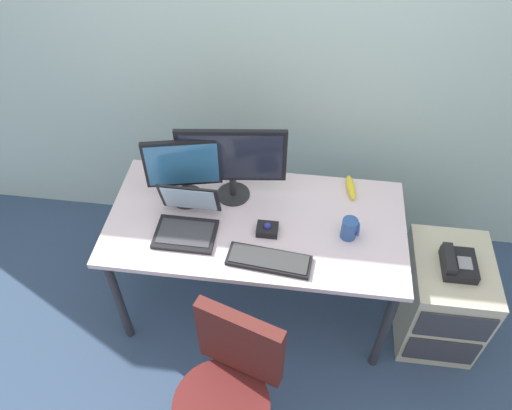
{
  "coord_description": "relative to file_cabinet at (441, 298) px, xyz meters",
  "views": [
    {
      "loc": [
        0.22,
        -1.73,
        2.73
      ],
      "look_at": [
        0.0,
        0.0,
        0.88
      ],
      "focal_mm": 35.28,
      "sensor_mm": 36.0,
      "label": 1
    }
  ],
  "objects": [
    {
      "name": "trackball_mouse",
      "position": [
        -0.99,
        -0.02,
        0.47
      ],
      "size": [
        0.11,
        0.09,
        0.07
      ],
      "color": "black",
      "rests_on": "desk"
    },
    {
      "name": "desk",
      "position": [
        -1.06,
        0.05,
        0.37
      ],
      "size": [
        1.56,
        0.77,
        0.76
      ],
      "color": "silver",
      "rests_on": "ground"
    },
    {
      "name": "file_cabinet",
      "position": [
        0.0,
        0.0,
        0.0
      ],
      "size": [
        0.42,
        0.53,
        0.61
      ],
      "color": "beige",
      "rests_on": "ground"
    },
    {
      "name": "desk_phone",
      "position": [
        -0.01,
        -0.02,
        0.34
      ],
      "size": [
        0.17,
        0.2,
        0.09
      ],
      "color": "black",
      "rests_on": "file_cabinet"
    },
    {
      "name": "back_wall",
      "position": [
        -1.06,
        0.79,
        1.09
      ],
      "size": [
        6.0,
        0.1,
        2.8
      ],
      "primitive_type": "cube",
      "color": "silver",
      "rests_on": "ground"
    },
    {
      "name": "ground_plane",
      "position": [
        -1.06,
        0.05,
        -0.31
      ],
      "size": [
        8.0,
        8.0,
        0.0
      ],
      "primitive_type": "plane",
      "color": "#354A67"
    },
    {
      "name": "monitor_main",
      "position": [
        -1.21,
        0.22,
        0.71
      ],
      "size": [
        0.56,
        0.18,
        0.45
      ],
      "color": "#262628",
      "rests_on": "desk"
    },
    {
      "name": "coffee_mug",
      "position": [
        -0.58,
        0.0,
        0.51
      ],
      "size": [
        0.09,
        0.08,
        0.12
      ],
      "color": "#2A4E8F",
      "rests_on": "desk"
    },
    {
      "name": "keyboard",
      "position": [
        -0.96,
        -0.21,
        0.46
      ],
      "size": [
        0.42,
        0.18,
        0.03
      ],
      "color": "black",
      "rests_on": "desk"
    },
    {
      "name": "laptop",
      "position": [
        -1.4,
        -0.04,
        0.5
      ],
      "size": [
        0.31,
        0.29,
        0.23
      ],
      "color": "black",
      "rests_on": "desk"
    },
    {
      "name": "monitor_side",
      "position": [
        -1.45,
        0.17,
        0.67
      ],
      "size": [
        0.39,
        0.18,
        0.4
      ],
      "color": "#262628",
      "rests_on": "desk"
    },
    {
      "name": "office_chair",
      "position": [
        -1.09,
        -0.77,
        0.12
      ],
      "size": [
        0.52,
        0.54,
        0.93
      ],
      "color": "black",
      "rests_on": "ground"
    },
    {
      "name": "banana",
      "position": [
        -0.57,
        0.34,
        0.47
      ],
      "size": [
        0.07,
        0.19,
        0.04
      ],
      "primitive_type": "ellipsoid",
      "rotation": [
        0.0,
        0.0,
        1.72
      ],
      "color": "yellow",
      "rests_on": "desk"
    }
  ]
}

